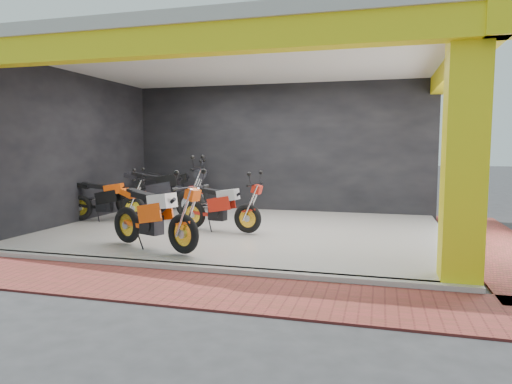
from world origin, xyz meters
The scene contains 16 objects.
ground centered at (0.00, 0.00, 0.00)m, with size 80.00×80.00×0.00m, color #2D2D30.
showroom_floor centered at (0.00, 2.00, 0.05)m, with size 8.00×6.00×0.10m, color silver.
showroom_ceiling centered at (0.00, 2.00, 3.60)m, with size 8.40×6.40×0.20m, color beige.
back_wall centered at (0.00, 5.10, 1.75)m, with size 8.20×0.20×3.50m, color black.
left_wall centered at (-4.10, 2.00, 1.75)m, with size 0.20×6.20×3.50m, color black.
corner_column centered at (3.75, -0.75, 1.75)m, with size 0.50×0.50×3.50m, color yellow.
header_beam_front centered at (0.00, -1.00, 3.30)m, with size 8.40×0.30×0.40m, color yellow.
header_beam_right centered at (4.00, 2.00, 3.30)m, with size 0.30×6.40×0.40m, color yellow.
floor_kerb centered at (0.00, -1.02, 0.05)m, with size 8.00×0.20×0.10m, color silver.
paver_front centered at (0.00, -1.80, 0.01)m, with size 9.00×1.40×0.03m, color maroon.
paver_right centered at (4.80, 2.00, 0.01)m, with size 1.40×7.00×0.03m, color maroon.
moto_hero centered at (-0.28, -0.50, 0.76)m, with size 2.15×0.80×1.31m, color #FF520A, non-canonical shape.
moto_row_a centered at (0.22, 1.46, 0.70)m, with size 1.96×0.72×1.20m, color red, non-canonical shape.
moto_row_b centered at (-1.54, 2.67, 0.83)m, with size 2.40×0.89×1.47m, color black, non-canonical shape.
moto_row_c centered at (-2.74, 2.17, 0.70)m, with size 1.95×0.72×1.19m, color black, non-canonical shape.
moto_row_d centered at (-2.12, 4.44, 0.76)m, with size 2.17×0.80×1.33m, color black, non-canonical shape.
Camera 1 is at (2.72, -7.08, 1.82)m, focal length 32.00 mm.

